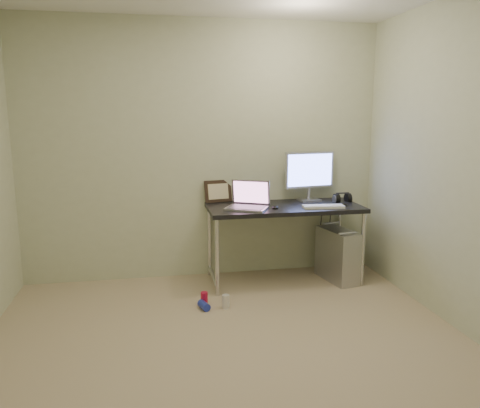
% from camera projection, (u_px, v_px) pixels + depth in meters
% --- Properties ---
extents(floor, '(3.50, 3.50, 0.00)m').
position_uv_depth(floor, '(235.00, 360.00, 3.12)').
color(floor, tan).
rests_on(floor, ground).
extents(wall_back, '(3.50, 0.02, 2.50)m').
position_uv_depth(wall_back, '(203.00, 152.00, 4.57)').
color(wall_back, beige).
rests_on(wall_back, ground).
extents(desk, '(1.47, 0.64, 0.75)m').
position_uv_depth(desk, '(284.00, 214.00, 4.50)').
color(desk, black).
rests_on(desk, ground).
extents(tower_computer, '(0.31, 0.52, 0.54)m').
position_uv_depth(tower_computer, '(337.00, 255.00, 4.58)').
color(tower_computer, '#B9B8BD').
rests_on(tower_computer, ground).
extents(cable_a, '(0.01, 0.16, 0.69)m').
position_uv_depth(cable_a, '(320.00, 232.00, 4.90)').
color(cable_a, black).
rests_on(cable_a, ground).
extents(cable_b, '(0.02, 0.11, 0.71)m').
position_uv_depth(cable_b, '(329.00, 234.00, 4.90)').
color(cable_b, black).
rests_on(cable_b, ground).
extents(can_red, '(0.07, 0.07, 0.11)m').
position_uv_depth(can_red, '(204.00, 298.00, 4.02)').
color(can_red, red).
rests_on(can_red, ground).
extents(can_white, '(0.09, 0.09, 0.12)m').
position_uv_depth(can_white, '(226.00, 301.00, 3.95)').
color(can_white, silver).
rests_on(can_white, ground).
extents(can_blue, '(0.10, 0.14, 0.07)m').
position_uv_depth(can_blue, '(204.00, 306.00, 3.92)').
color(can_blue, '#2131AC').
rests_on(can_blue, ground).
extents(laptop, '(0.47, 0.44, 0.26)m').
position_uv_depth(laptop, '(248.00, 202.00, 4.35)').
color(laptop, '#BABBC2').
rests_on(laptop, desk).
extents(monitor, '(0.53, 0.18, 0.50)m').
position_uv_depth(monitor, '(310.00, 172.00, 4.69)').
color(monitor, '#BABBC2').
rests_on(monitor, desk).
extents(keyboard, '(0.39, 0.16, 0.02)m').
position_uv_depth(keyboard, '(323.00, 207.00, 4.38)').
color(keyboard, white).
rests_on(keyboard, desk).
extents(mouse_right, '(0.08, 0.11, 0.03)m').
position_uv_depth(mouse_right, '(343.00, 204.00, 4.48)').
color(mouse_right, black).
rests_on(mouse_right, desk).
extents(mouse_left, '(0.08, 0.11, 0.03)m').
position_uv_depth(mouse_left, '(275.00, 207.00, 4.35)').
color(mouse_left, black).
rests_on(mouse_left, desk).
extents(headphones, '(0.18, 0.11, 0.12)m').
position_uv_depth(headphones, '(342.00, 199.00, 4.68)').
color(headphones, black).
rests_on(headphones, desk).
extents(picture_frame, '(0.28, 0.13, 0.22)m').
position_uv_depth(picture_frame, '(218.00, 191.00, 4.64)').
color(picture_frame, black).
rests_on(picture_frame, desk).
extents(webcam, '(0.05, 0.03, 0.13)m').
position_uv_depth(webcam, '(244.00, 192.00, 4.67)').
color(webcam, silver).
rests_on(webcam, desk).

